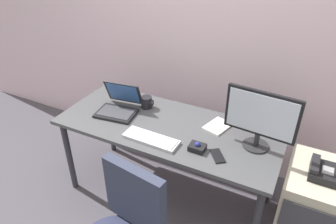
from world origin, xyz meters
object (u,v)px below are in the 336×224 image
at_px(trackball_mouse, 197,147).
at_px(cell_phone, 217,156).
at_px(paper_notepad, 218,126).
at_px(file_cabinet, 310,209).
at_px(monitor_main, 261,117).
at_px(desk_phone, 322,171).
at_px(keyboard, 151,139).
at_px(banana, 119,92).
at_px(coffee_mug, 147,102).
at_px(laptop, 119,106).

distance_m(trackball_mouse, cell_phone, 0.15).
height_order(trackball_mouse, paper_notepad, trackball_mouse).
xyz_separation_m(file_cabinet, monitor_main, (-0.45, -0.00, 0.64)).
distance_m(desk_phone, paper_notepad, 0.76).
xyz_separation_m(paper_notepad, cell_phone, (0.11, -0.33, -0.00)).
height_order(desk_phone, cell_phone, desk_phone).
height_order(desk_phone, keyboard, keyboard).
bearing_deg(banana, trackball_mouse, -24.66).
relative_size(file_cabinet, cell_phone, 4.66).
xyz_separation_m(monitor_main, coffee_mug, (-0.94, 0.12, -0.19)).
bearing_deg(desk_phone, file_cabinet, 63.22).
height_order(desk_phone, coffee_mug, coffee_mug).
bearing_deg(desk_phone, keyboard, -167.39).
distance_m(desk_phone, coffee_mug, 1.39).
relative_size(keyboard, coffee_mug, 4.06).
height_order(laptop, coffee_mug, laptop).
xyz_separation_m(keyboard, trackball_mouse, (0.33, 0.05, 0.01)).
height_order(coffee_mug, cell_phone, coffee_mug).
xyz_separation_m(monitor_main, laptop, (-1.11, -0.04, -0.19)).
distance_m(monitor_main, laptop, 1.13).
relative_size(file_cabinet, banana, 3.48).
xyz_separation_m(desk_phone, monitor_main, (-0.44, 0.02, 0.28)).
height_order(laptop, cell_phone, laptop).
bearing_deg(trackball_mouse, file_cabinet, 15.44).
relative_size(trackball_mouse, cell_phone, 0.77).
height_order(monitor_main, cell_phone, monitor_main).
height_order(desk_phone, monitor_main, monitor_main).
xyz_separation_m(monitor_main, banana, (-1.27, 0.21, -0.22)).
distance_m(desk_phone, cell_phone, 0.67).
distance_m(keyboard, cell_phone, 0.48).
relative_size(monitor_main, cell_phone, 3.41).
bearing_deg(banana, coffee_mug, -14.71).
bearing_deg(keyboard, trackball_mouse, 8.10).
bearing_deg(file_cabinet, trackball_mouse, -164.56).
bearing_deg(monitor_main, laptop, -178.12).
bearing_deg(banana, monitor_main, -9.23).
height_order(keyboard, trackball_mouse, trackball_mouse).
relative_size(monitor_main, coffee_mug, 4.75).
bearing_deg(paper_notepad, file_cabinet, -8.19).
bearing_deg(banana, paper_notepad, -5.73).
bearing_deg(coffee_mug, paper_notepad, -0.76).
height_order(file_cabinet, keyboard, keyboard).
xyz_separation_m(desk_phone, keyboard, (-1.12, -0.25, 0.05)).
relative_size(keyboard, trackball_mouse, 3.76).
height_order(keyboard, coffee_mug, coffee_mug).
distance_m(paper_notepad, banana, 0.97).
bearing_deg(paper_notepad, desk_phone, -9.50).
bearing_deg(paper_notepad, cell_phone, -71.34).
bearing_deg(paper_notepad, trackball_mouse, -95.99).
bearing_deg(cell_phone, coffee_mug, 118.08).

